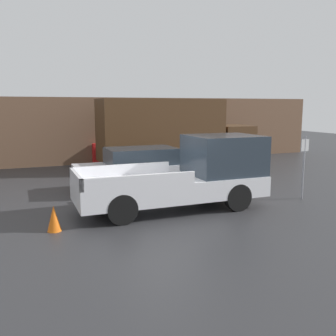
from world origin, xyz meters
TOP-DOWN VIEW (x-y plane):
  - ground_plane at (0.00, 0.00)m, footprint 60.00×60.00m
  - building_wall at (0.00, 10.28)m, footprint 28.00×0.15m
  - pickup_truck at (0.98, 0.19)m, footprint 5.79×2.08m
  - car at (0.22, 3.21)m, footprint 4.65×1.92m
  - delivery_truck at (3.24, 7.38)m, footprint 8.05×2.33m
  - parking_sign at (4.97, -0.26)m, footprint 0.30×0.07m
  - newspaper_box at (-0.04, 9.95)m, footprint 0.45×0.40m
  - traffic_cone at (-3.22, -0.62)m, footprint 0.36×0.36m

SIDE VIEW (x-z plane):
  - ground_plane at x=0.00m, z-range 0.00..0.00m
  - traffic_cone at x=-3.22m, z-range 0.00..0.66m
  - newspaper_box at x=-0.04m, z-range 0.00..1.13m
  - car at x=0.22m, z-range 0.01..1.59m
  - pickup_truck at x=0.98m, z-range -0.08..2.15m
  - parking_sign at x=4.97m, z-range 0.14..2.29m
  - building_wall at x=0.00m, z-range 0.00..3.60m
  - delivery_truck at x=3.24m, z-range 0.11..3.59m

